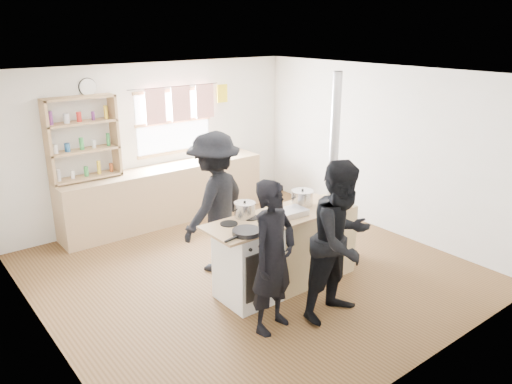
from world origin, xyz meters
TOP-DOWN VIEW (x-y plane):
  - ground at (0.00, 0.00)m, footprint 5.00×5.00m
  - back_counter at (0.00, 2.22)m, footprint 3.40×0.55m
  - shelving_unit at (-1.20, 2.34)m, footprint 1.00×0.28m
  - thermos at (0.67, 2.22)m, footprint 0.10×0.10m
  - cooking_island at (0.14, -0.55)m, footprint 1.97×0.64m
  - skillet_greens at (-0.61, -0.74)m, footprint 0.37×0.37m
  - roast_tray at (0.13, -0.63)m, footprint 0.35×0.27m
  - stockpot_stove at (-0.33, -0.33)m, footprint 0.25×0.25m
  - stockpot_counter at (0.48, -0.44)m, footprint 0.28×0.28m
  - bread_board at (0.91, -0.67)m, footprint 0.33×0.28m
  - flue_heater at (1.12, -0.33)m, footprint 0.35×0.35m
  - person_near_left at (-0.59, -1.17)m, footprint 0.67×0.52m
  - person_near_right at (0.14, -1.41)m, footprint 0.89×0.72m
  - person_far at (-0.29, 0.35)m, footprint 1.34×1.10m

SIDE VIEW (x-z plane):
  - ground at x=0.00m, z-range -0.01..0.00m
  - back_counter at x=0.00m, z-range 0.00..0.90m
  - cooking_island at x=0.14m, z-range 0.00..0.93m
  - flue_heater at x=1.12m, z-range -0.61..1.89m
  - person_near_left at x=-0.59m, z-range 0.00..1.63m
  - person_near_right at x=0.14m, z-range 0.00..1.75m
  - person_far at x=-0.29m, z-range 0.00..1.81m
  - skillet_greens at x=-0.61m, z-range 0.93..0.98m
  - roast_tray at x=0.13m, z-range 0.93..1.01m
  - bread_board at x=0.91m, z-range 0.92..1.04m
  - stockpot_stove at x=-0.33m, z-range 0.92..1.12m
  - stockpot_counter at x=0.48m, z-range 0.92..1.13m
  - thermos at x=0.67m, z-range 0.90..1.22m
  - shelving_unit at x=-1.20m, z-range 0.91..2.11m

